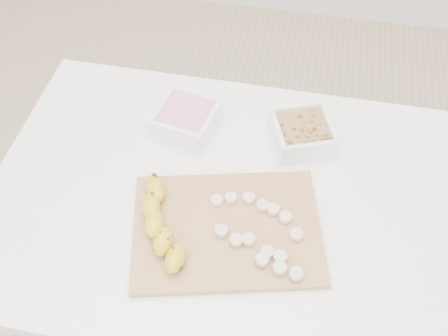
% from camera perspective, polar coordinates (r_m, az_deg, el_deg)
% --- Properties ---
extents(ground, '(3.50, 3.50, 0.00)m').
position_cam_1_polar(ground, '(1.73, -0.20, -17.24)').
color(ground, '#C6AD89').
rests_on(ground, ground).
extents(table, '(1.00, 0.70, 0.75)m').
position_cam_1_polar(table, '(1.14, -0.29, -5.92)').
color(table, white).
rests_on(table, ground).
extents(bowl_yogurt, '(0.15, 0.15, 0.06)m').
position_cam_1_polar(bowl_yogurt, '(1.16, -4.32, 5.59)').
color(bowl_yogurt, white).
rests_on(bowl_yogurt, table).
extents(bowl_granola, '(0.17, 0.17, 0.06)m').
position_cam_1_polar(bowl_granola, '(1.14, 8.91, 3.99)').
color(bowl_granola, white).
rests_on(bowl_granola, table).
extents(cutting_board, '(0.43, 0.35, 0.01)m').
position_cam_1_polar(cutting_board, '(1.01, 0.35, -7.01)').
color(cutting_board, '#A6794B').
rests_on(cutting_board, table).
extents(banana, '(0.12, 0.22, 0.04)m').
position_cam_1_polar(banana, '(0.99, -7.09, -6.53)').
color(banana, gold).
rests_on(banana, cutting_board).
extents(banana_slices, '(0.20, 0.18, 0.02)m').
position_cam_1_polar(banana_slices, '(0.99, 4.13, -7.23)').
color(banana_slices, beige).
rests_on(banana_slices, cutting_board).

